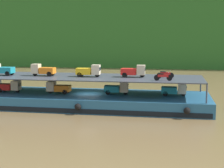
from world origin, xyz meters
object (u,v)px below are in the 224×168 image
(cargo_barge, at_px, (88,100))
(mini_truck_lower_stern, at_px, (10,86))
(mini_truck_lower_mid, at_px, (117,88))
(motorcycle_upper_port, at_px, (163,76))
(mini_truck_upper_fore, at_px, (89,71))
(mini_truck_upper_stern, at_px, (2,69))
(motorcycle_upper_centre, at_px, (165,74))
(mini_truck_lower_fore, at_px, (174,90))
(mini_truck_upper_mid, at_px, (43,70))
(mini_truck_upper_bow, at_px, (134,71))
(mini_truck_lower_aft, at_px, (58,88))

(cargo_barge, distance_m, mini_truck_lower_stern, 9.62)
(mini_truck_lower_mid, bearing_deg, motorcycle_upper_port, -26.12)
(mini_truck_upper_fore, distance_m, motorcycle_upper_port, 8.68)
(mini_truck_lower_mid, relative_size, mini_truck_upper_fore, 1.01)
(mini_truck_upper_stern, xyz_separation_m, motorcycle_upper_centre, (19.13, 0.48, -0.26))
(mini_truck_lower_mid, relative_size, mini_truck_upper_stern, 1.01)
(motorcycle_upper_centre, bearing_deg, motorcycle_upper_port, -94.22)
(mini_truck_lower_fore, bearing_deg, mini_truck_lower_mid, -179.37)
(mini_truck_lower_stern, distance_m, motorcycle_upper_port, 18.25)
(motorcycle_upper_centre, bearing_deg, mini_truck_upper_stern, -178.57)
(motorcycle_upper_port, bearing_deg, mini_truck_upper_mid, 171.32)
(mini_truck_lower_stern, bearing_deg, cargo_barge, 2.78)
(mini_truck_upper_stern, xyz_separation_m, mini_truck_upper_mid, (5.01, 0.29, 0.00))
(mini_truck_upper_bow, bearing_deg, mini_truck_lower_stern, -176.99)
(motorcycle_upper_centre, bearing_deg, mini_truck_upper_fore, -178.34)
(mini_truck_lower_stern, distance_m, mini_truck_upper_fore, 9.86)
(cargo_barge, distance_m, mini_truck_upper_bow, 6.25)
(mini_truck_lower_mid, bearing_deg, cargo_barge, -175.18)
(mini_truck_lower_fore, bearing_deg, mini_truck_upper_stern, -177.70)
(mini_truck_lower_fore, relative_size, motorcycle_upper_port, 1.45)
(mini_truck_lower_mid, bearing_deg, motorcycle_upper_centre, -2.74)
(mini_truck_upper_fore, distance_m, mini_truck_upper_bow, 5.09)
(mini_truck_upper_mid, xyz_separation_m, motorcycle_upper_port, (13.95, -2.13, -0.26))
(mini_truck_lower_fore, xyz_separation_m, mini_truck_upper_stern, (-20.17, -0.81, 2.00))
(motorcycle_upper_centre, bearing_deg, mini_truck_lower_fore, 17.64)
(motorcycle_upper_centre, bearing_deg, cargo_barge, -179.87)
(mini_truck_upper_fore, bearing_deg, motorcycle_upper_port, -13.81)
(cargo_barge, xyz_separation_m, motorcycle_upper_port, (8.57, -2.30, 3.18))
(mini_truck_upper_fore, relative_size, mini_truck_upper_bow, 1.00)
(mini_truck_lower_stern, height_order, mini_truck_upper_mid, mini_truck_upper_mid)
(mini_truck_lower_fore, xyz_separation_m, mini_truck_upper_fore, (-9.64, -0.58, 2.00))
(mini_truck_upper_mid, height_order, mini_truck_upper_fore, same)
(cargo_barge, xyz_separation_m, motorcycle_upper_centre, (8.74, 0.02, 3.18))
(mini_truck_upper_mid, bearing_deg, mini_truck_lower_stern, -175.95)
(mini_truck_upper_stern, distance_m, motorcycle_upper_centre, 19.14)
(cargo_barge, height_order, mini_truck_upper_fore, mini_truck_upper_fore)
(mini_truck_lower_mid, bearing_deg, mini_truck_upper_mid, -177.04)
(motorcycle_upper_centre, bearing_deg, mini_truck_lower_stern, -178.49)
(mini_truck_lower_fore, height_order, mini_truck_upper_mid, mini_truck_upper_mid)
(mini_truck_lower_stern, height_order, mini_truck_lower_fore, same)
(mini_truck_lower_mid, relative_size, mini_truck_lower_fore, 1.01)
(motorcycle_upper_port, distance_m, motorcycle_upper_centre, 2.33)
(cargo_barge, height_order, mini_truck_lower_fore, mini_truck_lower_fore)
(mini_truck_upper_bow, xyz_separation_m, motorcycle_upper_centre, (3.53, -0.29, -0.26))
(mini_truck_upper_fore, bearing_deg, mini_truck_lower_aft, -176.27)
(mini_truck_lower_stern, xyz_separation_m, mini_truck_upper_fore, (9.65, 0.23, 2.00))
(motorcycle_upper_port, bearing_deg, mini_truck_lower_aft, 171.32)
(mini_truck_lower_stern, xyz_separation_m, motorcycle_upper_centre, (18.24, 0.48, 1.74))
(mini_truck_lower_aft, bearing_deg, motorcycle_upper_port, -8.68)
(mini_truck_upper_stern, height_order, mini_truck_upper_bow, same)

